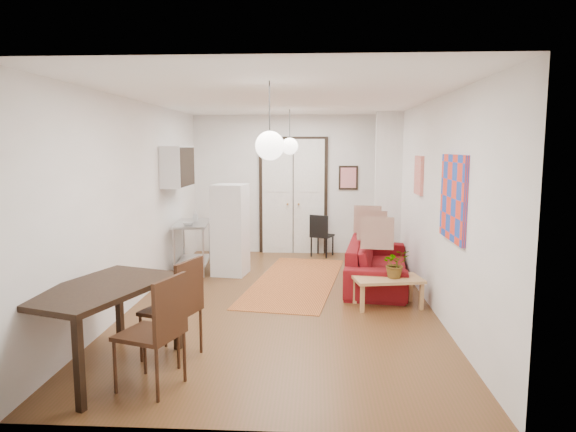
# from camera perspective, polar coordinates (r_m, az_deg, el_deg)

# --- Properties ---
(floor) EXTENTS (7.00, 7.00, 0.00)m
(floor) POSITION_cam_1_polar(r_m,az_deg,el_deg) (7.63, -0.59, -9.36)
(floor) COLOR brown
(floor) RESTS_ON ground
(ceiling) EXTENTS (4.20, 7.00, 0.02)m
(ceiling) POSITION_cam_1_polar(r_m,az_deg,el_deg) (7.33, -0.63, 12.87)
(ceiling) COLOR white
(ceiling) RESTS_ON wall_back
(wall_back) EXTENTS (4.20, 0.02, 2.90)m
(wall_back) POSITION_cam_1_polar(r_m,az_deg,el_deg) (10.82, 0.60, 3.51)
(wall_back) COLOR white
(wall_back) RESTS_ON floor
(wall_front) EXTENTS (4.20, 0.02, 2.90)m
(wall_front) POSITION_cam_1_polar(r_m,az_deg,el_deg) (3.89, -3.97, -4.00)
(wall_front) COLOR white
(wall_front) RESTS_ON floor
(wall_left) EXTENTS (0.02, 7.00, 2.90)m
(wall_left) POSITION_cam_1_polar(r_m,az_deg,el_deg) (7.77, -16.27, 1.55)
(wall_left) COLOR white
(wall_left) RESTS_ON floor
(wall_right) EXTENTS (0.02, 7.00, 2.90)m
(wall_right) POSITION_cam_1_polar(r_m,az_deg,el_deg) (7.50, 15.61, 1.37)
(wall_right) COLOR white
(wall_right) RESTS_ON floor
(double_doors) EXTENTS (1.44, 0.06, 2.50)m
(double_doors) POSITION_cam_1_polar(r_m,az_deg,el_deg) (10.80, 0.59, 2.17)
(double_doors) COLOR white
(double_doors) RESTS_ON wall_back
(stub_partition) EXTENTS (0.50, 0.10, 2.90)m
(stub_partition) POSITION_cam_1_polar(r_m,az_deg,el_deg) (9.96, 11.06, 3.00)
(stub_partition) COLOR white
(stub_partition) RESTS_ON floor
(wall_cabinet) EXTENTS (0.35, 1.00, 0.70)m
(wall_cabinet) POSITION_cam_1_polar(r_m,az_deg,el_deg) (9.11, -12.18, 5.39)
(wall_cabinet) COLOR silver
(wall_cabinet) RESTS_ON wall_left
(painting_popart) EXTENTS (0.05, 1.00, 1.00)m
(painting_popart) POSITION_cam_1_polar(r_m,az_deg,el_deg) (6.27, 17.90, 1.93)
(painting_popart) COLOR red
(painting_popart) RESTS_ON wall_right
(painting_abstract) EXTENTS (0.05, 0.50, 0.60)m
(painting_abstract) POSITION_cam_1_polar(r_m,az_deg,el_deg) (8.25, 14.34, 4.40)
(painting_abstract) COLOR beige
(painting_abstract) RESTS_ON wall_right
(poster_back) EXTENTS (0.40, 0.03, 0.50)m
(poster_back) POSITION_cam_1_polar(r_m,az_deg,el_deg) (10.79, 6.72, 4.24)
(poster_back) COLOR red
(poster_back) RESTS_ON wall_back
(print_left) EXTENTS (0.03, 0.44, 0.54)m
(print_left) POSITION_cam_1_polar(r_m,az_deg,el_deg) (9.63, -12.27, 5.80)
(print_left) COLOR #A57045
(print_left) RESTS_ON wall_left
(pendant_back) EXTENTS (0.30, 0.30, 0.80)m
(pendant_back) POSITION_cam_1_polar(r_m,az_deg,el_deg) (9.30, 0.19, 7.76)
(pendant_back) COLOR white
(pendant_back) RESTS_ON ceiling
(pendant_front) EXTENTS (0.30, 0.30, 0.80)m
(pendant_front) POSITION_cam_1_polar(r_m,az_deg,el_deg) (5.31, -2.04, 7.83)
(pendant_front) COLOR white
(pendant_front) RESTS_ON ceiling
(kilim_rug) EXTENTS (1.77, 3.58, 0.01)m
(kilim_rug) POSITION_cam_1_polar(r_m,az_deg,el_deg) (8.68, 0.85, -7.23)
(kilim_rug) COLOR #BD662F
(kilim_rug) RESTS_ON floor
(sofa) EXTENTS (2.48, 1.25, 0.69)m
(sofa) POSITION_cam_1_polar(r_m,az_deg,el_deg) (8.59, 9.90, -5.15)
(sofa) COLOR maroon
(sofa) RESTS_ON floor
(coffee_table) EXTENTS (1.02, 0.68, 0.42)m
(coffee_table) POSITION_cam_1_polar(r_m,az_deg,el_deg) (7.39, 11.01, -7.16)
(coffee_table) COLOR tan
(coffee_table) RESTS_ON floor
(potted_plant) EXTENTS (0.38, 0.42, 0.41)m
(potted_plant) POSITION_cam_1_polar(r_m,az_deg,el_deg) (7.34, 11.84, -5.19)
(potted_plant) COLOR #37612B
(potted_plant) RESTS_ON coffee_table
(kitchen_counter) EXTENTS (0.69, 1.21, 0.88)m
(kitchen_counter) POSITION_cam_1_polar(r_m,az_deg,el_deg) (9.47, -10.53, -2.61)
(kitchen_counter) COLOR #B0B2B5
(kitchen_counter) RESTS_ON floor
(bowl) EXTENTS (0.23, 0.23, 0.05)m
(bowl) POSITION_cam_1_polar(r_m,az_deg,el_deg) (9.13, -11.03, -0.82)
(bowl) COLOR silver
(bowl) RESTS_ON kitchen_counter
(soap_bottle) EXTENTS (0.09, 0.09, 0.18)m
(soap_bottle) POSITION_cam_1_polar(r_m,az_deg,el_deg) (9.65, -10.24, 0.05)
(soap_bottle) COLOR #509FAD
(soap_bottle) RESTS_ON kitchen_counter
(fridge) EXTENTS (0.64, 0.64, 1.59)m
(fridge) POSITION_cam_1_polar(r_m,az_deg,el_deg) (9.06, -6.43, -1.52)
(fridge) COLOR white
(fridge) RESTS_ON floor
(dining_table) EXTENTS (1.35, 1.78, 0.87)m
(dining_table) POSITION_cam_1_polar(r_m,az_deg,el_deg) (5.48, -20.10, -8.27)
(dining_table) COLOR black
(dining_table) RESTS_ON floor
(dining_chair_near) EXTENTS (0.65, 0.80, 1.08)m
(dining_chair_near) POSITION_cam_1_polar(r_m,az_deg,el_deg) (5.74, -12.62, -8.79)
(dining_chair_near) COLOR #391D12
(dining_chair_near) RESTS_ON floor
(dining_chair_far) EXTENTS (0.65, 0.80, 1.08)m
(dining_chair_far) POSITION_cam_1_polar(r_m,az_deg,el_deg) (5.10, -14.78, -10.96)
(dining_chair_far) COLOR #391D12
(dining_chair_far) RESTS_ON floor
(black_side_chair) EXTENTS (0.52, 0.54, 0.87)m
(black_side_chair) POSITION_cam_1_polar(r_m,az_deg,el_deg) (10.66, 3.82, -1.69)
(black_side_chair) COLOR black
(black_side_chair) RESTS_ON floor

